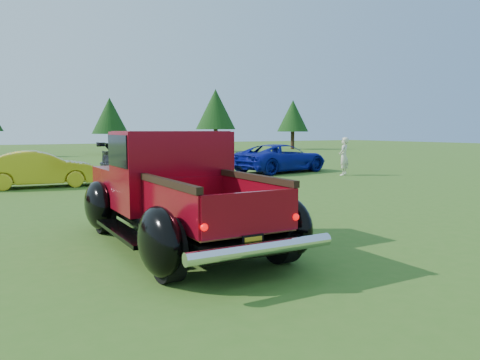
{
  "coord_description": "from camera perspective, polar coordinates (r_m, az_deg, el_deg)",
  "views": [
    {
      "loc": [
        -3.56,
        -6.92,
        1.88
      ],
      "look_at": [
        0.54,
        0.2,
        1.0
      ],
      "focal_mm": 35.0,
      "sensor_mm": 36.0,
      "label": 1
    }
  ],
  "objects": [
    {
      "name": "ground",
      "position": [
        8.0,
        -2.67,
        -7.47
      ],
      "size": [
        120.0,
        120.0,
        0.0
      ],
      "primitive_type": "plane",
      "color": "#39661D",
      "rests_on": "ground"
    },
    {
      "name": "tree_mid_right",
      "position": [
        38.15,
        -15.58,
        7.53
      ],
      "size": [
        2.82,
        2.82,
        4.4
      ],
      "color": "#332114",
      "rests_on": "ground"
    },
    {
      "name": "tree_east",
      "position": [
        40.91,
        -3.0,
        8.59
      ],
      "size": [
        3.46,
        3.46,
        5.4
      ],
      "color": "#332114",
      "rests_on": "ground"
    },
    {
      "name": "tree_far_east",
      "position": [
        46.49,
        6.46,
        7.75
      ],
      "size": [
        3.07,
        3.07,
        4.8
      ],
      "color": "#332114",
      "rests_on": "ground"
    },
    {
      "name": "pickup_truck",
      "position": [
        7.96,
        -8.34,
        -1.13
      ],
      "size": [
        2.39,
        5.05,
        1.86
      ],
      "rotation": [
        0.0,
        0.0,
        -0.01
      ],
      "color": "black",
      "rests_on": "ground"
    },
    {
      "name": "show_car_yellow",
      "position": [
        16.75,
        -23.18,
        1.22
      ],
      "size": [
        3.72,
        1.58,
        1.19
      ],
      "primitive_type": "imported",
      "rotation": [
        0.0,
        0.0,
        1.48
      ],
      "color": "gold",
      "rests_on": "ground"
    },
    {
      "name": "show_car_grey",
      "position": [
        18.66,
        -8.8,
        2.54
      ],
      "size": [
        5.23,
        2.4,
        1.48
      ],
      "primitive_type": "imported",
      "rotation": [
        0.0,
        0.0,
        1.64
      ],
      "color": "black",
      "rests_on": "ground"
    },
    {
      "name": "show_car_blue",
      "position": [
        21.04,
        5.04,
        2.68
      ],
      "size": [
        4.83,
        2.9,
        1.26
      ],
      "primitive_type": "imported",
      "rotation": [
        0.0,
        0.0,
        1.76
      ],
      "color": "#0D168F",
      "rests_on": "ground"
    },
    {
      "name": "spectator",
      "position": [
        19.93,
        12.53,
        2.83
      ],
      "size": [
        0.69,
        0.64,
        1.58
      ],
      "primitive_type": "imported",
      "rotation": [
        0.0,
        0.0,
        3.73
      ],
      "color": "beige",
      "rests_on": "ground"
    }
  ]
}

